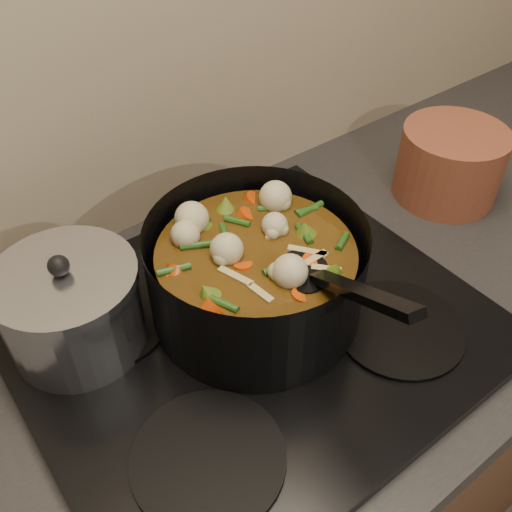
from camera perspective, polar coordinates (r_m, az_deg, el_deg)
counter at (r=1.21m, az=-0.30°, el=-21.66°), size 2.64×0.64×0.91m
stovetop at (r=0.81m, az=-0.41°, el=-7.34°), size 0.62×0.54×0.03m
stockpot at (r=0.78m, az=0.04°, el=-1.84°), size 0.38×0.45×0.22m
saucepan at (r=0.78m, az=-17.91°, el=-4.95°), size 0.19×0.19×0.15m
terracotta_crock at (r=1.09m, az=18.80°, el=8.73°), size 0.19×0.19×0.13m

